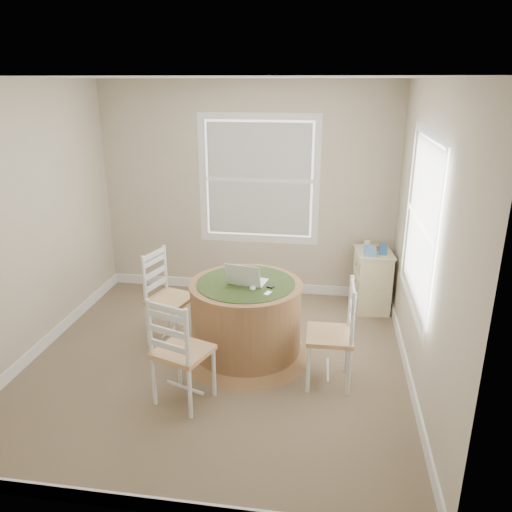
# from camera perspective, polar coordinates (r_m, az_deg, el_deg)

# --- Properties ---
(room) EXTENTS (3.64, 3.64, 2.64)m
(room) POSITION_cam_1_polar(r_m,az_deg,el_deg) (4.53, -2.42, 3.01)
(room) COLOR #77654B
(room) RESTS_ON ground
(round_table) EXTENTS (1.26, 1.26, 0.77)m
(round_table) POSITION_cam_1_polar(r_m,az_deg,el_deg) (4.86, -1.15, -6.93)
(round_table) COLOR #906440
(round_table) RESTS_ON ground
(chair_left) EXTENTS (0.50, 0.51, 0.95)m
(chair_left) POSITION_cam_1_polar(r_m,az_deg,el_deg) (5.18, -9.71, -4.83)
(chair_left) COLOR white
(chair_left) RESTS_ON ground
(chair_near) EXTENTS (0.53, 0.52, 0.95)m
(chair_near) POSITION_cam_1_polar(r_m,az_deg,el_deg) (4.22, -8.36, -10.67)
(chair_near) COLOR white
(chair_near) RESTS_ON ground
(chair_right) EXTENTS (0.41, 0.43, 0.95)m
(chair_right) POSITION_cam_1_polar(r_m,az_deg,el_deg) (4.46, 8.42, -8.91)
(chair_right) COLOR white
(chair_right) RESTS_ON ground
(laptop) EXTENTS (0.38, 0.35, 0.23)m
(laptop) POSITION_cam_1_polar(r_m,az_deg,el_deg) (4.70, -1.05, -2.77)
(laptop) COLOR white
(laptop) RESTS_ON round_table
(mouse) EXTENTS (0.09, 0.11, 0.03)m
(mouse) POSITION_cam_1_polar(r_m,az_deg,el_deg) (4.59, -0.38, -3.65)
(mouse) COLOR white
(mouse) RESTS_ON round_table
(phone) EXTENTS (0.07, 0.10, 0.02)m
(phone) POSITION_cam_1_polar(r_m,az_deg,el_deg) (4.49, 1.37, -4.33)
(phone) COLOR #B7BABF
(phone) RESTS_ON round_table
(keys) EXTENTS (0.07, 0.07, 0.02)m
(keys) POSITION_cam_1_polar(r_m,az_deg,el_deg) (4.61, 1.67, -3.60)
(keys) COLOR black
(keys) RESTS_ON round_table
(corner_chest) EXTENTS (0.46, 0.58, 0.72)m
(corner_chest) POSITION_cam_1_polar(r_m,az_deg,el_deg) (6.03, 13.09, -2.69)
(corner_chest) COLOR #F7E9B9
(corner_chest) RESTS_ON ground
(tissue_box) EXTENTS (0.13, 0.13, 0.10)m
(tissue_box) POSITION_cam_1_polar(r_m,az_deg,el_deg) (5.76, 12.92, 0.59)
(tissue_box) COLOR #5A8FCE
(tissue_box) RESTS_ON corner_chest
(box_yellow) EXTENTS (0.16, 0.12, 0.06)m
(box_yellow) POSITION_cam_1_polar(r_m,az_deg,el_deg) (5.97, 13.87, 0.99)
(box_yellow) COLOR gold
(box_yellow) RESTS_ON corner_chest
(box_blue) EXTENTS (0.09, 0.09, 0.12)m
(box_blue) POSITION_cam_1_polar(r_m,az_deg,el_deg) (5.81, 14.23, 0.77)
(box_blue) COLOR #3566A0
(box_blue) RESTS_ON corner_chest
(cup_cream) EXTENTS (0.07, 0.07, 0.09)m
(cup_cream) POSITION_cam_1_polar(r_m,az_deg,el_deg) (5.98, 12.62, 1.27)
(cup_cream) COLOR beige
(cup_cream) RESTS_ON corner_chest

